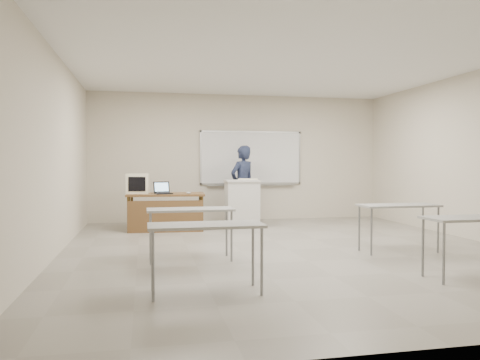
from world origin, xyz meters
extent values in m
cube|color=gray|center=(0.00, 0.00, -0.01)|extent=(7.00, 8.00, 0.01)
cube|color=white|center=(0.30, 3.97, 1.50)|extent=(2.40, 0.03, 1.20)
cube|color=#B7BABC|center=(0.30, 3.97, 2.12)|extent=(2.48, 0.04, 0.04)
cube|color=#B7BABC|center=(0.30, 3.97, 0.88)|extent=(2.48, 0.04, 0.04)
cube|color=#B7BABC|center=(-0.92, 3.97, 1.50)|extent=(0.04, 0.04, 1.28)
cube|color=#B7BABC|center=(1.52, 3.97, 1.50)|extent=(0.04, 0.04, 1.28)
cube|color=#B7BABC|center=(0.30, 3.92, 0.84)|extent=(2.16, 0.07, 0.02)
cube|color=#979692|center=(-1.60, -0.50, 0.71)|extent=(1.20, 0.50, 0.03)
cylinder|color=slate|center=(-2.15, -0.70, 0.35)|extent=(0.03, 0.03, 0.70)
cylinder|color=slate|center=(-1.05, -0.70, 0.35)|extent=(0.03, 0.03, 0.70)
cylinder|color=slate|center=(-2.15, -0.30, 0.35)|extent=(0.03, 0.03, 0.70)
cylinder|color=slate|center=(-1.05, -0.30, 0.35)|extent=(0.03, 0.03, 0.70)
cube|color=#979692|center=(1.60, -0.50, 0.71)|extent=(1.20, 0.50, 0.03)
cylinder|color=slate|center=(1.05, -0.70, 0.35)|extent=(0.03, 0.03, 0.70)
cylinder|color=slate|center=(2.15, -0.70, 0.35)|extent=(0.03, 0.03, 0.70)
cylinder|color=slate|center=(1.05, -0.30, 0.35)|extent=(0.03, 0.03, 0.70)
cylinder|color=slate|center=(2.15, -0.30, 0.35)|extent=(0.03, 0.03, 0.70)
cube|color=#979692|center=(-1.60, -2.20, 0.71)|extent=(1.20, 0.50, 0.03)
cylinder|color=slate|center=(-2.15, -2.40, 0.35)|extent=(0.03, 0.03, 0.70)
cylinder|color=slate|center=(-1.05, -2.40, 0.35)|extent=(0.03, 0.03, 0.70)
cylinder|color=slate|center=(-2.15, -2.00, 0.35)|extent=(0.03, 0.03, 0.70)
cylinder|color=slate|center=(-1.05, -2.00, 0.35)|extent=(0.03, 0.03, 0.70)
cube|color=#979692|center=(1.60, -2.20, 0.71)|extent=(1.20, 0.50, 0.03)
cylinder|color=slate|center=(1.05, -2.40, 0.35)|extent=(0.03, 0.03, 0.70)
cylinder|color=slate|center=(1.05, -2.00, 0.35)|extent=(0.03, 0.03, 0.70)
cube|color=brown|center=(-1.80, 2.60, 0.73)|extent=(1.55, 0.78, 0.04)
cube|color=brown|center=(-1.80, 2.23, 0.32)|extent=(1.47, 0.03, 0.63)
cylinder|color=#3E2C0E|center=(-2.52, 2.27, 0.35)|extent=(0.06, 0.06, 0.71)
cylinder|color=#3E2C0E|center=(-1.08, 2.27, 0.35)|extent=(0.06, 0.06, 0.71)
cylinder|color=#3E2C0E|center=(-2.52, 2.93, 0.35)|extent=(0.06, 0.06, 0.71)
cylinder|color=#3E2C0E|center=(-1.08, 2.93, 0.35)|extent=(0.06, 0.06, 0.71)
cube|color=silver|center=(-0.20, 2.65, 0.49)|extent=(0.68, 0.49, 0.97)
cube|color=silver|center=(-0.20, 2.65, 0.99)|extent=(0.72, 0.53, 0.04)
cube|color=#EEE6C6|center=(-2.35, 2.75, 0.95)|extent=(0.42, 0.44, 0.40)
cube|color=#EEE6C6|center=(-2.35, 2.51, 0.95)|extent=(0.44, 0.04, 0.42)
cube|color=black|center=(-2.35, 2.49, 0.95)|extent=(0.34, 0.01, 0.29)
cube|color=black|center=(-1.86, 2.42, 0.76)|extent=(0.33, 0.24, 0.02)
cube|color=black|center=(-1.86, 2.41, 0.77)|extent=(0.27, 0.14, 0.01)
cube|color=black|center=(-1.86, 2.57, 0.88)|extent=(0.33, 0.07, 0.22)
cube|color=#97C7EE|center=(-1.86, 2.56, 0.88)|extent=(0.28, 0.05, 0.17)
ellipsoid|color=silver|center=(-1.36, 2.40, 0.77)|extent=(0.11, 0.08, 0.04)
cube|color=#EEE6C6|center=(-0.05, 2.73, 1.02)|extent=(0.44, 0.27, 0.02)
imported|color=black|center=(-0.05, 3.30, 0.88)|extent=(0.77, 0.69, 1.76)
camera|label=1|loc=(-2.23, -7.03, 1.36)|focal=35.00mm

